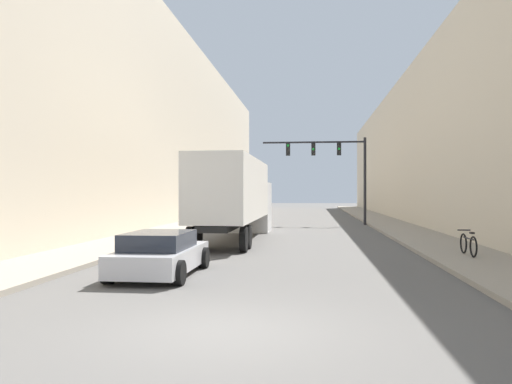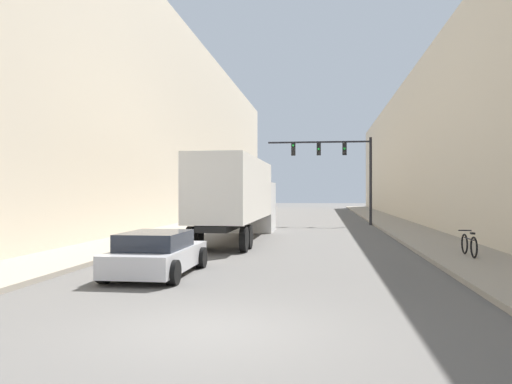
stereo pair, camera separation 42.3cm
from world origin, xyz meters
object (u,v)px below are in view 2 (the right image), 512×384
Objects in this scene: traffic_signal_gantry at (341,162)px; parked_bicycle at (469,245)px; semi_truck at (239,195)px; sedan_car at (157,254)px.

parked_bicycle is (3.65, -18.46, -4.00)m from traffic_signal_gantry.
semi_truck is 3.04× the size of sedan_car.
sedan_car is at bearing -155.81° from parked_bicycle.
sedan_car is 0.56× the size of traffic_signal_gantry.
semi_truck is 11.23m from parked_bicycle.
parked_bicycle is at bearing -78.82° from traffic_signal_gantry.
traffic_signal_gantry is 19.24m from parked_bicycle.
traffic_signal_gantry reaches higher than semi_truck.
semi_truck is 1.71× the size of traffic_signal_gantry.
traffic_signal_gantry reaches higher than parked_bicycle.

